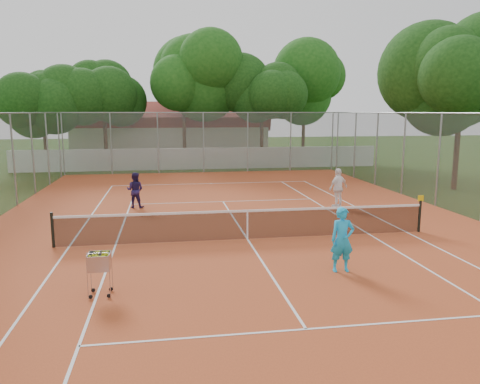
{
  "coord_description": "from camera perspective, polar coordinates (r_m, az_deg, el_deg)",
  "views": [
    {
      "loc": [
        -2.52,
        -14.32,
        4.06
      ],
      "look_at": [
        0.0,
        1.5,
        1.3
      ],
      "focal_mm": 35.0,
      "sensor_mm": 36.0,
      "label": 1
    }
  ],
  "objects": [
    {
      "name": "ground",
      "position": [
        15.1,
        0.9,
        -5.83
      ],
      "size": [
        120.0,
        120.0,
        0.0
      ],
      "primitive_type": "plane",
      "color": "#1E390F",
      "rests_on": "ground"
    },
    {
      "name": "court_pad",
      "position": [
        15.1,
        0.9,
        -5.79
      ],
      "size": [
        18.0,
        34.0,
        0.02
      ],
      "primitive_type": "cube",
      "color": "#B64B23",
      "rests_on": "ground"
    },
    {
      "name": "court_lines",
      "position": [
        15.09,
        0.9,
        -5.74
      ],
      "size": [
        10.98,
        23.78,
        0.01
      ],
      "primitive_type": "cube",
      "color": "white",
      "rests_on": "court_pad"
    },
    {
      "name": "tennis_net",
      "position": [
        14.97,
        0.91,
        -3.95
      ],
      "size": [
        11.88,
        0.1,
        0.98
      ],
      "primitive_type": "cube",
      "color": "black",
      "rests_on": "court_pad"
    },
    {
      "name": "perimeter_fence",
      "position": [
        14.69,
        0.92,
        1.71
      ],
      "size": [
        18.0,
        34.0,
        4.0
      ],
      "primitive_type": "cube",
      "color": "slate",
      "rests_on": "ground"
    },
    {
      "name": "boundary_wall",
      "position": [
        33.58,
        -4.72,
        4.09
      ],
      "size": [
        26.0,
        0.3,
        1.5
      ],
      "primitive_type": "cube",
      "color": "white",
      "rests_on": "ground"
    },
    {
      "name": "clubhouse",
      "position": [
        43.36,
        -8.43,
        7.22
      ],
      "size": [
        16.4,
        9.0,
        4.4
      ],
      "primitive_type": "cube",
      "color": "beige",
      "rests_on": "ground"
    },
    {
      "name": "tropical_trees",
      "position": [
        36.42,
        -5.19,
        11.22
      ],
      "size": [
        29.0,
        19.0,
        10.0
      ],
      "primitive_type": "cube",
      "color": "#10350D",
      "rests_on": "ground"
    },
    {
      "name": "player_near",
      "position": [
        12.2,
        12.36,
        -5.69
      ],
      "size": [
        0.62,
        0.42,
        1.67
      ],
      "primitive_type": "imported",
      "rotation": [
        0.0,
        0.0,
        -0.04
      ],
      "color": "#1BADEB",
      "rests_on": "court_pad"
    },
    {
      "name": "player_far_left",
      "position": [
        20.29,
        -12.67,
        0.22
      ],
      "size": [
        0.86,
        0.75,
        1.51
      ],
      "primitive_type": "imported",
      "rotation": [
        0.0,
        0.0,
        2.87
      ],
      "color": "#24194D",
      "rests_on": "court_pad"
    },
    {
      "name": "player_far_right",
      "position": [
        20.31,
        11.89,
        0.5
      ],
      "size": [
        1.06,
        0.78,
        1.68
      ],
      "primitive_type": "imported",
      "rotation": [
        0.0,
        0.0,
        3.57
      ],
      "color": "white",
      "rests_on": "court_pad"
    },
    {
      "name": "ball_hopper",
      "position": [
        10.93,
        -16.71,
        -9.39
      ],
      "size": [
        0.66,
        0.66,
        1.06
      ],
      "primitive_type": "cube",
      "rotation": [
        0.0,
        0.0,
        -0.37
      ],
      "color": "#AAA9B0",
      "rests_on": "court_pad"
    }
  ]
}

